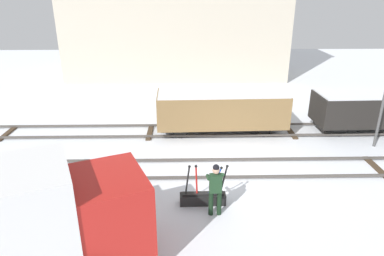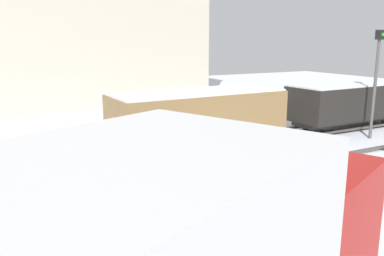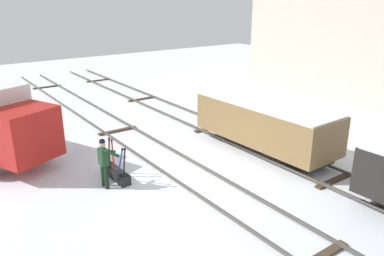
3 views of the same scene
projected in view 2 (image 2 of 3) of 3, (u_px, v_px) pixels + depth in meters
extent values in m
plane|color=silver|center=(267.00, 183.00, 10.97)|extent=(60.00, 60.00, 0.00)
cube|color=#4C4742|center=(285.00, 187.00, 10.32)|extent=(44.00, 0.07, 0.10)
cube|color=#4C4742|center=(252.00, 171.00, 11.56)|extent=(44.00, 0.07, 0.10)
cube|color=#423323|center=(42.00, 228.00, 8.27)|extent=(0.24, 1.94, 0.08)
cube|color=#4C4742|center=(208.00, 150.00, 13.72)|extent=(44.00, 0.07, 0.10)
cube|color=#4C4742|center=(189.00, 141.00, 14.97)|extent=(44.00, 0.07, 0.10)
cube|color=#423323|center=(101.00, 162.00, 12.75)|extent=(0.24, 1.94, 0.08)
cube|color=#423323|center=(275.00, 137.00, 15.98)|extent=(0.24, 1.94, 0.08)
cube|color=black|center=(289.00, 217.00, 8.46)|extent=(1.53, 0.39, 0.36)
cube|color=black|center=(290.00, 208.00, 8.42)|extent=(1.37, 0.22, 0.06)
cylinder|color=black|center=(272.00, 190.00, 8.07)|extent=(0.19, 0.06, 1.05)
sphere|color=black|center=(276.00, 165.00, 7.99)|extent=(0.09, 0.09, 0.09)
cylinder|color=red|center=(283.00, 187.00, 8.21)|extent=(0.10, 0.06, 1.05)
sphere|color=black|center=(284.00, 163.00, 8.09)|extent=(0.09, 0.09, 0.09)
cylinder|color=#1E47B7|center=(305.00, 184.00, 8.50)|extent=(0.45, 0.06, 0.99)
sphere|color=black|center=(313.00, 161.00, 8.49)|extent=(0.09, 0.09, 0.09)
cylinder|color=black|center=(315.00, 180.00, 8.63)|extent=(0.26, 0.06, 1.04)
sphere|color=black|center=(320.00, 157.00, 8.56)|extent=(0.09, 0.09, 0.09)
cylinder|color=black|center=(319.00, 215.00, 8.00)|extent=(0.15, 0.15, 0.83)
cylinder|color=black|center=(328.00, 212.00, 8.12)|extent=(0.15, 0.15, 0.83)
cube|color=#1E3D23|center=(326.00, 180.00, 7.91)|extent=(0.38, 0.25, 0.59)
sphere|color=tan|center=(328.00, 158.00, 7.81)|extent=(0.23, 0.23, 0.23)
sphere|color=black|center=(328.00, 154.00, 7.79)|extent=(0.20, 0.20, 0.20)
cylinder|color=#1E3D23|center=(309.00, 175.00, 8.02)|extent=(0.12, 0.56, 0.28)
cylinder|color=#1E3D23|center=(325.00, 169.00, 8.17)|extent=(0.12, 0.52, 0.41)
cube|color=#B21E19|center=(269.00, 234.00, 4.93)|extent=(2.57, 2.67, 1.90)
cube|color=black|center=(301.00, 188.00, 5.54)|extent=(0.73, 1.66, 0.76)
cylinder|color=#4C4C4C|center=(374.00, 90.00, 15.55)|extent=(0.12, 0.12, 3.85)
cube|color=black|center=(380.00, 35.00, 15.10)|extent=(0.24, 0.24, 0.36)
sphere|color=green|center=(383.00, 35.00, 14.99)|extent=(0.14, 0.14, 0.14)
cube|color=beige|center=(56.00, 7.00, 22.70)|extent=(17.01, 5.35, 11.34)
cube|color=#2D2B28|center=(199.00, 138.00, 14.30)|extent=(5.93, 1.51, 0.20)
cube|color=olive|center=(199.00, 114.00, 14.11)|extent=(6.27, 2.41, 1.54)
cube|color=silver|center=(199.00, 92.00, 13.94)|extent=(6.14, 2.31, 0.06)
cylinder|color=black|center=(154.00, 151.00, 12.81)|extent=(0.70, 0.12, 0.70)
cylinder|color=black|center=(139.00, 143.00, 13.86)|extent=(0.70, 0.12, 0.70)
cylinder|color=black|center=(254.00, 137.00, 14.76)|extent=(0.70, 0.12, 0.70)
cylinder|color=black|center=(235.00, 130.00, 15.80)|extent=(0.70, 0.12, 0.70)
cube|color=#2D2B28|center=(348.00, 119.00, 17.80)|extent=(5.66, 1.37, 0.20)
cube|color=black|center=(350.00, 101.00, 17.62)|extent=(5.97, 2.18, 1.43)
cube|color=silver|center=(351.00, 84.00, 17.46)|extent=(5.85, 2.10, 0.06)
cylinder|color=black|center=(328.00, 127.00, 16.41)|extent=(0.70, 0.12, 0.70)
cylinder|color=black|center=(308.00, 122.00, 17.35)|extent=(0.70, 0.12, 0.70)
cylinder|color=black|center=(366.00, 114.00, 19.21)|extent=(0.70, 0.12, 0.70)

